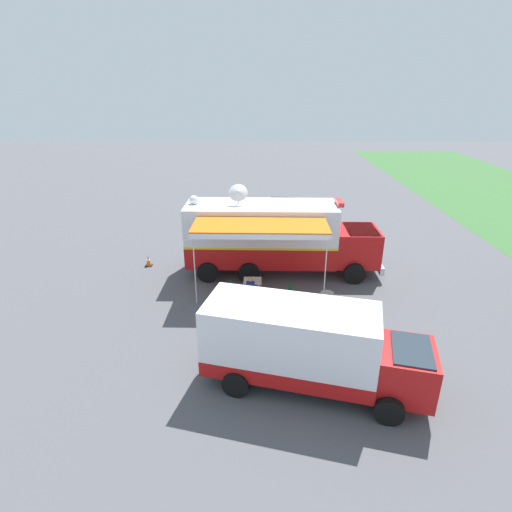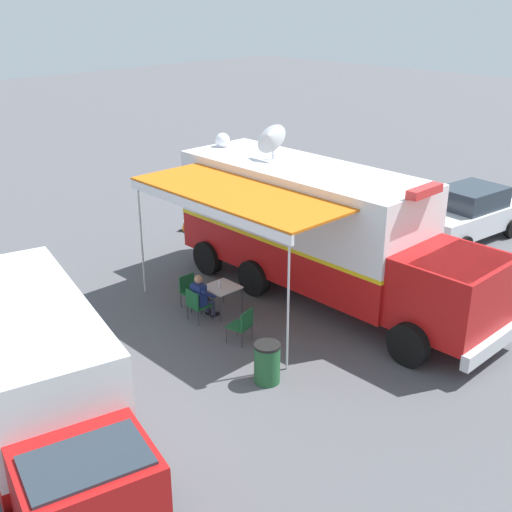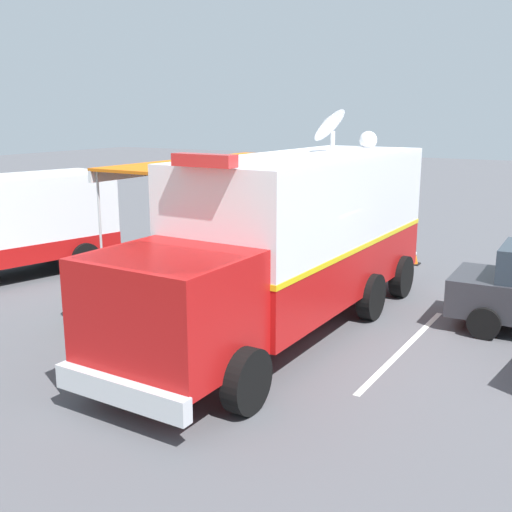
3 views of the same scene
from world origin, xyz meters
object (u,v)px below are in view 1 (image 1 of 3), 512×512
at_px(folding_table, 253,282).
at_px(folding_chair_spare_by_truck, 288,293).
at_px(folding_chair_at_table, 250,293).
at_px(seated_responder, 251,289).
at_px(car_behind_truck, 281,214).
at_px(water_bottle, 253,280).
at_px(traffic_cone, 148,261).
at_px(trash_bin, 327,303).
at_px(car_far_corner, 237,224).
at_px(command_truck, 276,235).
at_px(support_truck, 307,347).
at_px(folding_chair_beside_table, 233,289).

bearing_deg(folding_table, folding_chair_spare_by_truck, 64.39).
height_order(folding_chair_at_table, seated_responder, seated_responder).
relative_size(folding_chair_spare_by_truck, seated_responder, 0.70).
height_order(folding_chair_spare_by_truck, car_behind_truck, car_behind_truck).
relative_size(folding_table, car_behind_truck, 0.19).
height_order(water_bottle, traffic_cone, water_bottle).
bearing_deg(car_behind_truck, folding_chair_at_table, -10.51).
bearing_deg(trash_bin, traffic_cone, -119.20).
height_order(folding_table, seated_responder, seated_responder).
xyz_separation_m(folding_chair_spare_by_truck, car_far_corner, (-8.15, -2.51, 0.37)).
relative_size(traffic_cone, car_behind_truck, 0.13).
xyz_separation_m(traffic_cone, car_far_corner, (-4.17, 4.45, 0.60)).
height_order(folding_table, traffic_cone, folding_table).
xyz_separation_m(trash_bin, traffic_cone, (-4.76, -8.51, -0.18)).
relative_size(command_truck, support_truck, 1.35).
bearing_deg(traffic_cone, trash_bin, 60.80).
xyz_separation_m(folding_chair_spare_by_truck, seated_responder, (-0.12, -1.60, 0.14)).
distance_m(folding_table, support_truck, 6.19).
bearing_deg(trash_bin, seated_responder, -105.88).
bearing_deg(folding_chair_beside_table, traffic_cone, -128.21).
height_order(trash_bin, car_behind_truck, car_behind_truck).
height_order(support_truck, car_far_corner, support_truck).
distance_m(trash_bin, car_far_corner, 9.82).
height_order(traffic_cone, support_truck, support_truck).
relative_size(water_bottle, folding_chair_at_table, 0.26).
height_order(command_truck, car_far_corner, command_truck).
relative_size(folding_chair_at_table, car_far_corner, 0.21).
bearing_deg(folding_chair_spare_by_truck, car_behind_truck, 178.27).
bearing_deg(folding_chair_spare_by_truck, car_far_corner, -162.87).
bearing_deg(folding_chair_beside_table, car_far_corner, -178.92).
bearing_deg(folding_table, command_truck, 155.57).
bearing_deg(folding_chair_beside_table, car_behind_truck, 164.83).
height_order(water_bottle, trash_bin, water_bottle).
bearing_deg(command_truck, water_bottle, -22.67).
relative_size(folding_table, support_truck, 0.12).
xyz_separation_m(command_truck, folding_chair_beside_table, (2.89, -2.00, -1.43)).
xyz_separation_m(folding_table, support_truck, (5.91, 1.69, 0.71)).
bearing_deg(folding_chair_at_table, traffic_cone, -127.07).
bearing_deg(folding_chair_spare_by_truck, traffic_cone, -119.74).
bearing_deg(command_truck, trash_bin, 25.43).
distance_m(folding_chair_beside_table, car_far_corner, 7.80).
relative_size(water_bottle, folding_chair_spare_by_truck, 0.26).
relative_size(folding_chair_beside_table, car_far_corner, 0.21).
relative_size(folding_chair_at_table, folding_chair_beside_table, 1.00).
distance_m(folding_chair_beside_table, trash_bin, 4.07).
xyz_separation_m(folding_chair_at_table, support_truck, (5.11, 1.78, 0.87)).
relative_size(water_bottle, seated_responder, 0.18).
distance_m(folding_chair_at_table, car_behind_truck, 10.47).
distance_m(command_truck, seated_responder, 3.61).
distance_m(traffic_cone, car_far_corner, 6.13).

